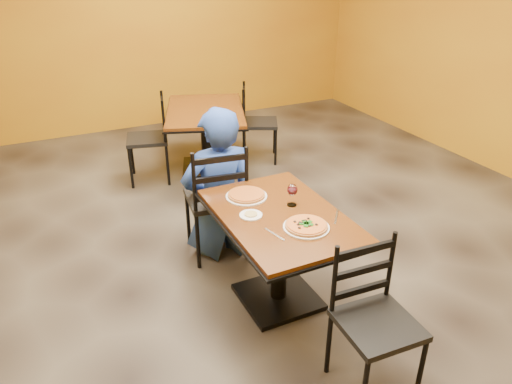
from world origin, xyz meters
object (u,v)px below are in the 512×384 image
chair_main_far (216,198)px  pizza_far (246,194)px  table_second (206,125)px  chair_second_right (260,123)px  pizza_main (306,225)px  side_plate (251,215)px  table_main (280,237)px  plate_far (246,196)px  wine_glass (292,194)px  plate_main (306,227)px  chair_main_near (378,326)px  diner (218,182)px  chair_second_left (147,139)px

chair_main_far → pizza_far: size_ratio=3.71×
table_second → chair_second_right: size_ratio=1.64×
pizza_main → side_plate: pizza_main is taller
table_main → table_second: bearing=81.4°
pizza_main → table_second: bearing=83.5°
chair_main_far → plate_far: chair_main_far is taller
pizza_far → wine_glass: bearing=-47.0°
plate_far → side_plate: bearing=-108.5°
pizza_main → chair_second_right: bearing=69.9°
plate_main → pizza_main: (0.00, 0.00, 0.02)m
chair_main_near → side_plate: 1.12m
chair_main_near → diner: (-0.26, 1.81, 0.18)m
chair_main_far → wine_glass: size_ratio=5.77×
chair_main_near → pizza_main: (-0.06, 0.72, 0.30)m
chair_second_right → chair_main_far: bearing=169.4°
side_plate → wine_glass: size_ratio=0.89×
chair_second_left → pizza_main: bearing=22.2°
table_main → plate_main: (0.06, -0.24, 0.20)m
chair_main_far → wine_glass: bearing=119.5°
chair_main_far → pizza_far: chair_main_far is taller
plate_main → side_plate: size_ratio=1.94×
table_second → pizza_far: (-0.49, -2.22, 0.21)m
table_second → chair_main_far: (-0.55, -1.73, -0.04)m
pizza_far → pizza_main: bearing=-73.6°
table_main → pizza_main: bearing=-75.1°
diner → chair_second_left: bearing=-80.2°
plate_main → plate_far: 0.61m
plate_main → wine_glass: (0.07, 0.32, 0.08)m
pizza_main → wine_glass: bearing=77.5°
chair_main_far → chair_main_near: bearing=106.8°
diner → pizza_far: bearing=96.5°
chair_main_far → chair_second_right: (1.26, 1.73, -0.04)m
pizza_main → plate_far: pizza_main is taller
table_second → chair_main_near: (-0.26, -3.53, -0.09)m
table_main → diner: (-0.13, 0.85, 0.10)m
table_second → plate_far: size_ratio=5.02×
table_main → chair_second_right: chair_second_right is taller
side_plate → wine_glass: wine_glass is taller
table_second → table_main: bearing=-98.6°
chair_main_near → wine_glass: chair_main_near is taller
chair_main_far → chair_second_right: chair_main_far is taller
pizza_main → diner: bearing=100.2°
table_second → plate_far: (-0.49, -2.22, 0.19)m
chair_main_near → pizza_far: size_ratio=3.37×
chair_main_near → plate_main: chair_main_near is taller
diner → side_plate: 0.79m
chair_second_right → pizza_far: 2.54m
pizza_main → table_main: bearing=104.9°
table_main → plate_far: 0.41m
pizza_far → chair_main_far: bearing=97.1°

